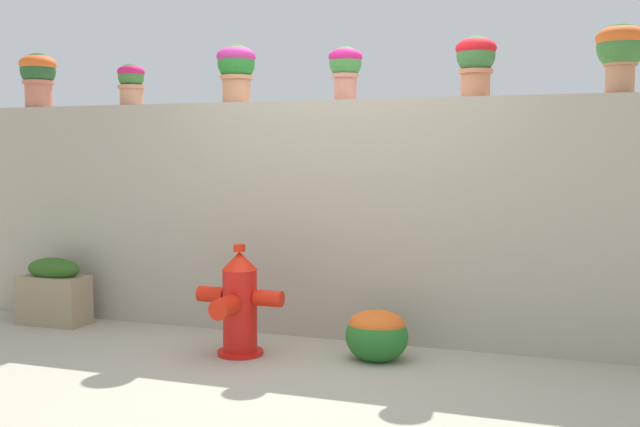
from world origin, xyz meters
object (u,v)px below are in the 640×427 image
object	(u,v)px
potted_plant_0	(38,74)
potted_plant_2	(236,67)
flower_bush_left	(377,333)
potted_plant_1	(131,81)
planter_box	(54,292)
potted_plant_5	(621,48)
fire_hydrant	(239,305)
potted_plant_4	(476,59)
potted_plant_3	(345,66)

from	to	relation	value
potted_plant_0	potted_plant_2	world-z (taller)	potted_plant_0
potted_plant_0	potted_plant_2	size ratio (longest dim) A/B	1.03
potted_plant_2	flower_bush_left	xyz separation A→B (m)	(1.32, -0.59, -1.88)
potted_plant_2	potted_plant_1	bearing A→B (deg)	179.76
planter_box	potted_plant_2	bearing A→B (deg)	16.80
potted_plant_2	potted_plant_5	distance (m)	2.81
fire_hydrant	potted_plant_1	bearing A→B (deg)	149.40
potted_plant_4	potted_plant_2	bearing A→B (deg)	179.92
potted_plant_0	planter_box	bearing A→B (deg)	-43.44
fire_hydrant	potted_plant_4	bearing A→B (deg)	28.48
flower_bush_left	planter_box	xyz separation A→B (m)	(-2.76, 0.16, 0.08)
potted_plant_0	fire_hydrant	distance (m)	2.98
potted_plant_4	planter_box	distance (m)	3.79
potted_plant_3	potted_plant_0	bearing A→B (deg)	-179.25
potted_plant_0	potted_plant_5	size ratio (longest dim) A/B	1.02
potted_plant_1	potted_plant_5	xyz separation A→B (m)	(3.78, 0.01, 0.10)
potted_plant_0	potted_plant_3	size ratio (longest dim) A/B	1.17
potted_plant_5	potted_plant_3	bearing A→B (deg)	179.37
potted_plant_3	potted_plant_4	world-z (taller)	potted_plant_4
potted_plant_0	potted_plant_2	xyz separation A→B (m)	(1.90, 0.01, -0.01)
potted_plant_0	potted_plant_1	bearing A→B (deg)	0.58
potted_plant_4	fire_hydrant	xyz separation A→B (m)	(-1.47, -0.80, -1.70)
potted_plant_0	fire_hydrant	size ratio (longest dim) A/B	0.62
potted_plant_3	fire_hydrant	distance (m)	1.95
potted_plant_2	planter_box	bearing A→B (deg)	-163.20
potted_plant_4	planter_box	size ratio (longest dim) A/B	0.78
potted_plant_3	flower_bush_left	bearing A→B (deg)	-55.56
potted_plant_1	flower_bush_left	size ratio (longest dim) A/B	0.82
potted_plant_1	fire_hydrant	bearing A→B (deg)	-30.60
fire_hydrant	flower_bush_left	bearing A→B (deg)	12.63
potted_plant_1	planter_box	size ratio (longest dim) A/B	0.63
potted_plant_4	potted_plant_5	size ratio (longest dim) A/B	0.92
potted_plant_1	potted_plant_3	size ratio (longest dim) A/B	0.86
potted_plant_4	flower_bush_left	bearing A→B (deg)	-132.72
potted_plant_3	fire_hydrant	world-z (taller)	potted_plant_3
potted_plant_0	flower_bush_left	size ratio (longest dim) A/B	1.12
flower_bush_left	potted_plant_4	bearing A→B (deg)	47.28
potted_plant_2	potted_plant_4	world-z (taller)	potted_plant_2
potted_plant_4	planter_box	xyz separation A→B (m)	(-3.31, -0.43, -1.79)
potted_plant_0	potted_plant_1	world-z (taller)	potted_plant_0
potted_plant_2	potted_plant_4	bearing A→B (deg)	-0.08
potted_plant_3	fire_hydrant	bearing A→B (deg)	-120.87
fire_hydrant	planter_box	xyz separation A→B (m)	(-1.84, 0.36, -0.09)
potted_plant_5	fire_hydrant	size ratio (longest dim) A/B	0.61
potted_plant_0	potted_plant_3	world-z (taller)	potted_plant_0
potted_plant_0	potted_plant_4	size ratio (longest dim) A/B	1.10
flower_bush_left	planter_box	world-z (taller)	planter_box
potted_plant_1	flower_bush_left	bearing A→B (deg)	-14.65
potted_plant_2	fire_hydrant	distance (m)	1.93
potted_plant_1	potted_plant_2	size ratio (longest dim) A/B	0.76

